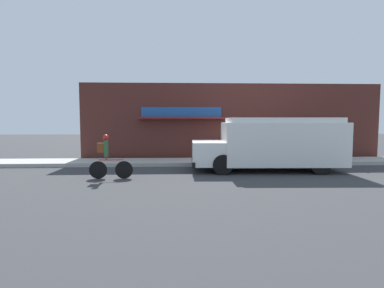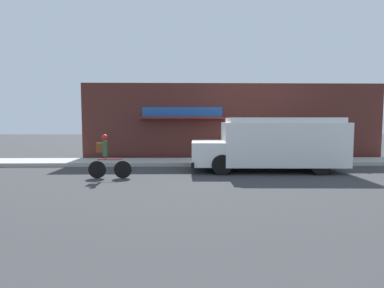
{
  "view_description": "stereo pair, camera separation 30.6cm",
  "coord_description": "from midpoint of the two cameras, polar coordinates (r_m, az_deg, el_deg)",
  "views": [
    {
      "loc": [
        -3.01,
        -14.2,
        2.19
      ],
      "look_at": [
        -2.38,
        -0.2,
        1.1
      ],
      "focal_mm": 28.0,
      "sensor_mm": 36.0,
      "label": 1
    },
    {
      "loc": [
        -2.7,
        -14.21,
        2.19
      ],
      "look_at": [
        -2.38,
        -0.2,
        1.1
      ],
      "focal_mm": 28.0,
      "sensor_mm": 36.0,
      "label": 2
    }
  ],
  "objects": [
    {
      "name": "school_bus",
      "position": [
        13.55,
        15.73,
        0.14
      ],
      "size": [
        6.52,
        2.92,
        2.32
      ],
      "rotation": [
        0.0,
        0.0,
        -0.03
      ],
      "color": "white",
      "rests_on": "ground_plane"
    },
    {
      "name": "stop_sign_post",
      "position": [
        16.65,
        27.34,
        2.01
      ],
      "size": [
        0.45,
        0.45,
        2.16
      ],
      "color": "slate",
      "rests_on": "sidewalk"
    },
    {
      "name": "trash_bin",
      "position": [
        15.65,
        6.2,
        -1.15
      ],
      "size": [
        0.46,
        0.46,
        0.98
      ],
      "color": "slate",
      "rests_on": "sidewalk"
    },
    {
      "name": "ground_plane",
      "position": [
        14.65,
        9.97,
        -4.22
      ],
      "size": [
        70.0,
        70.0,
        0.0
      ],
      "primitive_type": "plane",
      "color": "#38383A"
    },
    {
      "name": "cyclist",
      "position": [
        11.76,
        -15.24,
        -2.42
      ],
      "size": [
        1.64,
        0.22,
        1.68
      ],
      "rotation": [
        0.0,
        0.0,
        -0.0
      ],
      "color": "black",
      "rests_on": "ground_plane"
    },
    {
      "name": "storefront",
      "position": [
        16.84,
        8.18,
        4.21
      ],
      "size": [
        16.72,
        0.75,
        4.25
      ],
      "color": "#4C231E",
      "rests_on": "ground_plane"
    },
    {
      "name": "sidewalk",
      "position": [
        15.62,
        9.25,
        -3.34
      ],
      "size": [
        28.0,
        2.01,
        0.18
      ],
      "color": "#ADAAA3",
      "rests_on": "ground_plane"
    }
  ]
}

